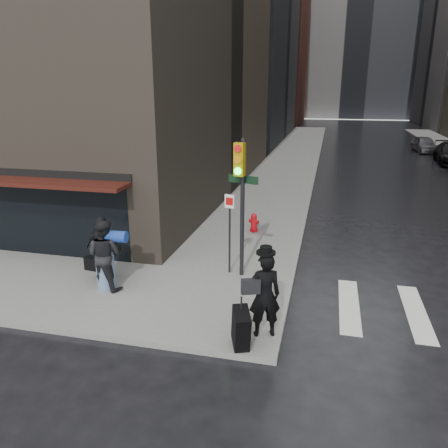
{
  "coord_description": "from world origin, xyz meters",
  "views": [
    {
      "loc": [
        2.73,
        -9.52,
        5.34
      ],
      "look_at": [
        -0.28,
        2.99,
        1.3
      ],
      "focal_mm": 35.0,
      "sensor_mm": 36.0,
      "label": 1
    }
  ],
  "objects_px": {
    "man_greycoat": "(104,248)",
    "fire_hydrant": "(254,223)",
    "man_overcoat": "(260,300)",
    "parked_car_4": "(424,144)",
    "man_jeans": "(104,255)",
    "traffic_light": "(240,190)"
  },
  "relations": [
    {
      "from": "man_overcoat",
      "to": "fire_hydrant",
      "type": "xyz_separation_m",
      "value": [
        -1.36,
        7.19,
        -0.57
      ]
    },
    {
      "from": "traffic_light",
      "to": "parked_car_4",
      "type": "height_order",
      "value": "traffic_light"
    },
    {
      "from": "man_greycoat",
      "to": "parked_car_4",
      "type": "height_order",
      "value": "man_greycoat"
    },
    {
      "from": "man_jeans",
      "to": "parked_car_4",
      "type": "distance_m",
      "value": 33.81
    },
    {
      "from": "man_overcoat",
      "to": "traffic_light",
      "type": "height_order",
      "value": "traffic_light"
    },
    {
      "from": "man_greycoat",
      "to": "fire_hydrant",
      "type": "relative_size",
      "value": 2.59
    },
    {
      "from": "man_greycoat",
      "to": "traffic_light",
      "type": "xyz_separation_m",
      "value": [
        3.67,
        1.01,
        1.62
      ]
    },
    {
      "from": "man_greycoat",
      "to": "fire_hydrant",
      "type": "height_order",
      "value": "man_greycoat"
    },
    {
      "from": "man_jeans",
      "to": "fire_hydrant",
      "type": "distance_m",
      "value": 6.53
    },
    {
      "from": "man_overcoat",
      "to": "man_jeans",
      "type": "height_order",
      "value": "man_overcoat"
    },
    {
      "from": "parked_car_4",
      "to": "man_jeans",
      "type": "bearing_deg",
      "value": -118.13
    },
    {
      "from": "man_jeans",
      "to": "parked_car_4",
      "type": "height_order",
      "value": "man_jeans"
    },
    {
      "from": "man_overcoat",
      "to": "man_greycoat",
      "type": "bearing_deg",
      "value": -43.8
    },
    {
      "from": "man_overcoat",
      "to": "parked_car_4",
      "type": "xyz_separation_m",
      "value": [
        9.11,
        32.45,
        -0.36
      ]
    },
    {
      "from": "fire_hydrant",
      "to": "parked_car_4",
      "type": "distance_m",
      "value": 27.34
    },
    {
      "from": "parked_car_4",
      "to": "man_greycoat",
      "type": "bearing_deg",
      "value": -119.13
    },
    {
      "from": "traffic_light",
      "to": "fire_hydrant",
      "type": "xyz_separation_m",
      "value": [
        -0.28,
        4.11,
        -2.21
      ]
    },
    {
      "from": "man_overcoat",
      "to": "man_jeans",
      "type": "distance_m",
      "value": 4.62
    },
    {
      "from": "fire_hydrant",
      "to": "traffic_light",
      "type": "bearing_deg",
      "value": -86.04
    },
    {
      "from": "man_jeans",
      "to": "fire_hydrant",
      "type": "height_order",
      "value": "man_jeans"
    },
    {
      "from": "fire_hydrant",
      "to": "parked_car_4",
      "type": "xyz_separation_m",
      "value": [
        10.47,
        25.25,
        0.21
      ]
    },
    {
      "from": "man_greycoat",
      "to": "fire_hydrant",
      "type": "xyz_separation_m",
      "value": [
        3.38,
        5.12,
        -0.59
      ]
    }
  ]
}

